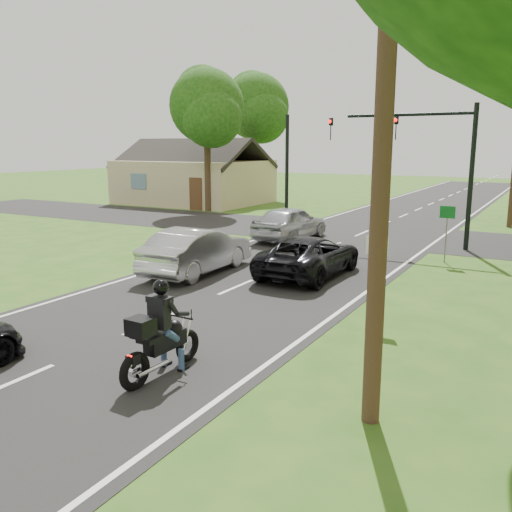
# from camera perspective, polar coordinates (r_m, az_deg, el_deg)

# --- Properties ---
(ground) EXTENTS (140.00, 140.00, 0.00)m
(ground) POSITION_cam_1_polar(r_m,az_deg,el_deg) (13.72, -10.94, -7.00)
(ground) COLOR #2A5718
(ground) RESTS_ON ground
(road) EXTENTS (8.00, 100.00, 0.01)m
(road) POSITION_cam_1_polar(r_m,az_deg,el_deg) (22.02, 6.10, 0.21)
(road) COLOR black
(road) RESTS_ON ground
(cross_road) EXTENTS (60.00, 7.00, 0.01)m
(cross_road) POSITION_cam_1_polar(r_m,az_deg,el_deg) (27.55, 11.09, 2.34)
(cross_road) COLOR black
(cross_road) RESTS_ON ground
(motorcycle_rider) EXTENTS (0.62, 2.21, 1.90)m
(motorcycle_rider) POSITION_cam_1_polar(r_m,az_deg,el_deg) (10.49, -10.12, -8.52)
(motorcycle_rider) COLOR black
(motorcycle_rider) RESTS_ON ground
(dark_suv) EXTENTS (2.22, 4.81, 1.34)m
(dark_suv) POSITION_cam_1_polar(r_m,az_deg,el_deg) (18.27, 5.67, 0.03)
(dark_suv) COLOR black
(dark_suv) RESTS_ON road
(silver_sedan) EXTENTS (1.83, 4.83, 1.57)m
(silver_sedan) POSITION_cam_1_polar(r_m,az_deg,el_deg) (18.63, -6.20, 0.61)
(silver_sedan) COLOR #B5B5BA
(silver_sedan) RESTS_ON road
(silver_suv) EXTENTS (2.14, 4.74, 1.58)m
(silver_suv) POSITION_cam_1_polar(r_m,az_deg,el_deg) (25.19, 3.60, 3.52)
(silver_suv) COLOR #A6A8AE
(silver_suv) RESTS_ON road
(traffic_signal) EXTENTS (6.38, 0.44, 6.00)m
(traffic_signal) POSITION_cam_1_polar(r_m,az_deg,el_deg) (24.39, 17.51, 10.62)
(traffic_signal) COLOR black
(traffic_signal) RESTS_ON ground
(signal_pole_far) EXTENTS (0.20, 0.20, 6.00)m
(signal_pole_far) POSITION_cam_1_polar(r_m,az_deg,el_deg) (31.06, 3.27, 9.12)
(signal_pole_far) COLOR black
(signal_pole_far) RESTS_ON ground
(utility_pole_near) EXTENTS (1.60, 0.28, 10.00)m
(utility_pole_near) POSITION_cam_1_polar(r_m,az_deg,el_deg) (8.21, 13.45, 16.62)
(utility_pole_near) COLOR #4D3223
(utility_pole_near) RESTS_ON ground
(sign_white) EXTENTS (0.55, 0.07, 2.12)m
(sign_white) POSITION_cam_1_polar(r_m,az_deg,el_deg) (13.65, 12.59, -0.21)
(sign_white) COLOR slate
(sign_white) RESTS_ON ground
(sign_green) EXTENTS (0.55, 0.07, 2.12)m
(sign_green) POSITION_cam_1_polar(r_m,az_deg,el_deg) (21.30, 19.47, 3.57)
(sign_green) COLOR slate
(sign_green) RESTS_ON ground
(tree_left_near) EXTENTS (5.12, 4.96, 9.22)m
(tree_left_near) POSITION_cam_1_polar(r_m,az_deg,el_deg) (35.95, -5.05, 15.06)
(tree_left_near) COLOR #332316
(tree_left_near) RESTS_ON ground
(tree_left_far) EXTENTS (5.76, 5.58, 10.14)m
(tree_left_far) POSITION_cam_1_polar(r_m,az_deg,el_deg) (45.49, 0.18, 15.12)
(tree_left_far) COLOR #332316
(tree_left_far) RESTS_ON ground
(house) EXTENTS (10.20, 8.00, 4.84)m
(house) POSITION_cam_1_polar(r_m,az_deg,el_deg) (41.87, -6.51, 8.00)
(house) COLOR tan
(house) RESTS_ON ground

